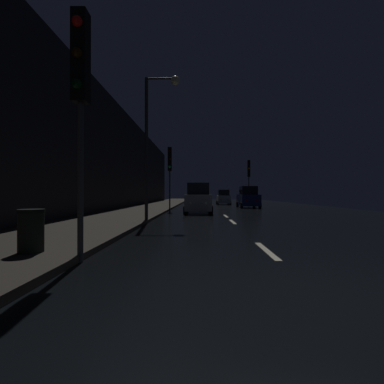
{
  "coord_description": "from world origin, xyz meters",
  "views": [
    {
      "loc": [
        -1.67,
        -4.14,
        1.42
      ],
      "look_at": [
        -2.26,
        19.7,
        1.54
      ],
      "focal_mm": 26.82,
      "sensor_mm": 36.0,
      "label": 1
    }
  ],
  "objects": [
    {
      "name": "car_distant_taillights",
      "position": [
        1.45,
        32.74,
        0.86
      ],
      "size": [
        1.73,
        3.76,
        1.89
      ],
      "rotation": [
        0.0,
        0.0,
        1.57
      ],
      "color": "#A5A8AD",
      "rests_on": "ground"
    },
    {
      "name": "car_parked_right_far",
      "position": [
        3.23,
        24.58,
        0.98
      ],
      "size": [
        1.96,
        4.24,
        2.14
      ],
      "rotation": [
        0.0,
        0.0,
        1.57
      ],
      "color": "#141E51",
      "rests_on": "ground"
    },
    {
      "name": "traffic_light_near_left",
      "position": [
        -4.13,
        1.71,
        3.81
      ],
      "size": [
        0.31,
        0.46,
        5.21
      ],
      "rotation": [
        0.0,
        0.0,
        -1.55
      ],
      "color": "#38383A",
      "rests_on": "ground"
    },
    {
      "name": "traffic_light_far_left",
      "position": [
        -4.03,
        18.76,
        3.75
      ],
      "size": [
        0.31,
        0.46,
        5.13
      ],
      "rotation": [
        0.0,
        0.0,
        -1.54
      ],
      "color": "#38383A",
      "rests_on": "ground"
    },
    {
      "name": "trash_bin_curbside",
      "position": [
        -5.3,
        1.96,
        0.62
      ],
      "size": [
        0.55,
        0.55,
        0.93
      ],
      "color": "black",
      "rests_on": "sidewalk_left"
    },
    {
      "name": "lane_centerline",
      "position": [
        0.0,
        9.0,
        0.01
      ],
      "size": [
        0.16,
        13.01,
        0.01
      ],
      "color": "beige",
      "rests_on": "ground"
    },
    {
      "name": "building_facade_left",
      "position": [
        -8.93,
        21.0,
        4.53
      ],
      "size": [
        0.8,
        63.0,
        9.05
      ],
      "primitive_type": "cube",
      "color": "black",
      "rests_on": "ground"
    },
    {
      "name": "streetlamp_overhead",
      "position": [
        -3.76,
        9.69,
        4.73
      ],
      "size": [
        1.7,
        0.44,
        7.12
      ],
      "color": "#2D2D30",
      "rests_on": "ground"
    },
    {
      "name": "traffic_light_far_right",
      "position": [
        4.03,
        28.79,
        3.83
      ],
      "size": [
        0.32,
        0.47,
        5.23
      ],
      "rotation": [
        0.0,
        0.0,
        -1.62
      ],
      "color": "#38383A",
      "rests_on": "ground"
    },
    {
      "name": "sidewalk_left",
      "position": [
        -6.33,
        24.5,
        0.07
      ],
      "size": [
        4.4,
        84.0,
        0.15
      ],
      "primitive_type": "cube",
      "color": "#38332B",
      "rests_on": "ground"
    },
    {
      "name": "ground",
      "position": [
        0.0,
        24.5,
        -0.01
      ],
      "size": [
        25.05,
        84.0,
        0.02
      ],
      "primitive_type": "cube",
      "color": "black"
    },
    {
      "name": "car_approaching_headlights",
      "position": [
        -1.73,
        16.73,
        0.99
      ],
      "size": [
        1.99,
        4.32,
        2.18
      ],
      "rotation": [
        0.0,
        0.0,
        -1.57
      ],
      "color": "#A5A8AD",
      "rests_on": "ground"
    }
  ]
}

